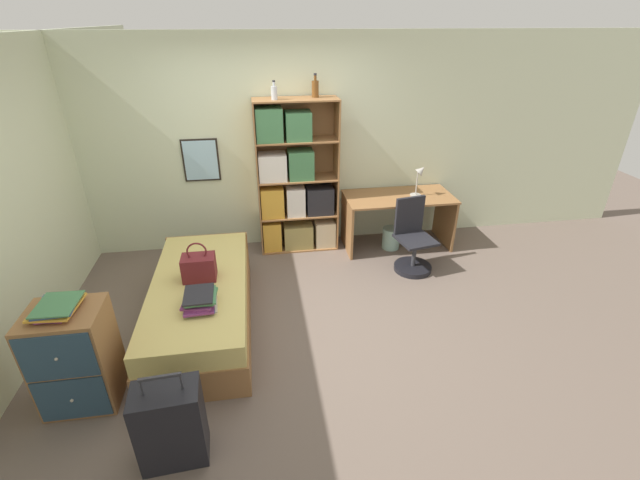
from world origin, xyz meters
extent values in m
plane|color=#66564C|center=(0.00, 0.00, 0.00)|extent=(14.00, 14.00, 0.00)
cube|color=beige|center=(0.00, 1.72, 1.30)|extent=(10.00, 0.06, 2.60)
cube|color=black|center=(-0.81, 1.68, 1.18)|extent=(0.43, 0.02, 0.52)
cube|color=#99C1D6|center=(-0.81, 1.66, 1.18)|extent=(0.39, 0.01, 0.48)
cube|color=olive|center=(-0.77, 0.00, 0.15)|extent=(0.90, 1.99, 0.30)
cube|color=tan|center=(-0.77, 0.00, 0.40)|extent=(0.87, 1.96, 0.20)
cube|color=olive|center=(-0.77, 0.98, 0.25)|extent=(0.90, 0.04, 0.51)
cube|color=maroon|center=(-0.75, 0.06, 0.62)|extent=(0.31, 0.20, 0.24)
torus|color=maroon|center=(-0.75, 0.06, 0.80)|extent=(0.18, 0.02, 0.18)
cube|color=beige|center=(-0.71, -0.39, 0.52)|extent=(0.30, 0.31, 0.02)
cube|color=#334C84|center=(-0.72, -0.39, 0.53)|extent=(0.28, 0.37, 0.01)
cube|color=#7A336B|center=(-0.71, -0.41, 0.54)|extent=(0.27, 0.36, 0.01)
cube|color=#7A336B|center=(-0.70, -0.41, 0.55)|extent=(0.24, 0.32, 0.01)
cube|color=#7A336B|center=(-0.72, -0.41, 0.57)|extent=(0.29, 0.30, 0.02)
cube|color=#427A4C|center=(-0.70, -0.38, 0.59)|extent=(0.27, 0.28, 0.02)
cube|color=#427A4C|center=(-0.70, -0.40, 0.61)|extent=(0.27, 0.29, 0.02)
cube|color=#232328|center=(-0.71, -0.39, 0.62)|extent=(0.25, 0.31, 0.02)
cube|color=black|center=(-0.83, -1.44, 0.31)|extent=(0.45, 0.30, 0.62)
cylinder|color=#2D2D33|center=(-0.95, -1.45, 0.68)|extent=(0.01, 0.01, 0.12)
cylinder|color=#2D2D33|center=(-0.72, -1.43, 0.68)|extent=(0.01, 0.01, 0.12)
cube|color=#2D2D33|center=(-0.83, -1.44, 0.74)|extent=(0.26, 0.04, 0.02)
cube|color=olive|center=(-1.61, -0.80, 0.42)|extent=(0.53, 0.44, 0.84)
cube|color=#284256|center=(-1.61, -1.02, 0.22)|extent=(0.49, 0.01, 0.38)
sphere|color=#B2A893|center=(-1.61, -1.04, 0.22)|extent=(0.02, 0.02, 0.02)
cube|color=#284256|center=(-1.61, -1.02, 0.62)|extent=(0.49, 0.01, 0.38)
sphere|color=#B2A893|center=(-1.61, -1.04, 0.62)|extent=(0.02, 0.02, 0.02)
cube|color=#7A336B|center=(-1.64, -0.77, 0.85)|extent=(0.25, 0.33, 0.02)
cube|color=#7A336B|center=(-1.64, -0.79, 0.86)|extent=(0.24, 0.31, 0.01)
cube|color=gold|center=(-1.63, -0.79, 0.88)|extent=(0.32, 0.36, 0.02)
cube|color=#334C84|center=(-1.62, -0.78, 0.90)|extent=(0.27, 0.32, 0.02)
cube|color=#427A4C|center=(-1.62, -0.79, 0.91)|extent=(0.28, 0.32, 0.01)
cube|color=olive|center=(-0.14, 1.49, 0.95)|extent=(0.02, 0.36, 1.90)
cube|color=olive|center=(0.83, 1.49, 0.95)|extent=(0.02, 0.36, 1.90)
cube|color=olive|center=(0.34, 1.66, 0.95)|extent=(0.99, 0.01, 1.90)
cube|color=olive|center=(0.34, 1.49, 0.01)|extent=(0.95, 0.36, 0.02)
cube|color=olive|center=(0.34, 1.49, 0.47)|extent=(0.95, 0.36, 0.02)
cube|color=olive|center=(0.34, 1.49, 0.95)|extent=(0.95, 0.36, 0.02)
cube|color=olive|center=(0.34, 1.49, 1.42)|extent=(0.95, 0.36, 0.02)
cube|color=olive|center=(0.34, 1.49, 1.89)|extent=(0.95, 0.36, 0.02)
cube|color=gold|center=(-0.01, 1.47, 0.21)|extent=(0.23, 0.27, 0.38)
cube|color=#99894C|center=(0.33, 1.47, 0.18)|extent=(0.37, 0.27, 0.32)
cube|color=beige|center=(0.68, 1.47, 0.19)|extent=(0.25, 0.27, 0.34)
cube|color=gold|center=(0.01, 1.47, 0.67)|extent=(0.28, 0.27, 0.38)
cube|color=silver|center=(0.30, 1.47, 0.67)|extent=(0.23, 0.27, 0.37)
cube|color=#232328|center=(0.61, 1.47, 0.66)|extent=(0.33, 0.27, 0.35)
cube|color=silver|center=(0.04, 1.47, 1.12)|extent=(0.33, 0.27, 0.32)
cube|color=#427A4C|center=(0.38, 1.47, 1.13)|extent=(0.30, 0.27, 0.35)
cube|color=#427A4C|center=(0.03, 1.47, 1.62)|extent=(0.31, 0.27, 0.38)
cube|color=#427A4C|center=(0.36, 1.47, 1.60)|extent=(0.30, 0.27, 0.33)
cylinder|color=#B7BCC1|center=(0.10, 1.44, 1.97)|extent=(0.07, 0.07, 0.14)
cylinder|color=#B7BCC1|center=(0.10, 1.44, 2.06)|extent=(0.03, 0.03, 0.05)
cylinder|color=#232328|center=(0.10, 1.44, 2.10)|extent=(0.03, 0.03, 0.02)
cylinder|color=brown|center=(0.57, 1.53, 1.99)|extent=(0.08, 0.08, 0.18)
cylinder|color=brown|center=(0.57, 1.53, 2.11)|extent=(0.03, 0.03, 0.06)
cylinder|color=#232328|center=(0.57, 1.53, 2.15)|extent=(0.04, 0.04, 0.02)
cube|color=olive|center=(1.61, 1.33, 0.69)|extent=(1.37, 0.67, 0.02)
cube|color=olive|center=(0.95, 1.33, 0.34)|extent=(0.03, 0.63, 0.68)
cube|color=olive|center=(2.28, 1.33, 0.34)|extent=(0.03, 0.63, 0.68)
cylinder|color=#ADA89E|center=(1.82, 1.31, 0.71)|extent=(0.14, 0.14, 0.02)
cylinder|color=#ADA89E|center=(1.82, 1.31, 0.87)|extent=(0.02, 0.02, 0.30)
cone|color=#ADA89E|center=(1.86, 1.31, 1.04)|extent=(0.15, 0.12, 0.15)
cylinder|color=black|center=(1.63, 0.68, 0.03)|extent=(0.45, 0.45, 0.06)
cylinder|color=#333338|center=(1.63, 0.68, 0.20)|extent=(0.05, 0.05, 0.39)
cube|color=black|center=(1.63, 0.68, 0.41)|extent=(0.48, 0.48, 0.03)
cube|color=black|center=(1.59, 0.87, 0.65)|extent=(0.37, 0.11, 0.45)
cylinder|color=#99C1B2|center=(1.53, 1.27, 0.14)|extent=(0.23, 0.23, 0.28)
camera|label=1|loc=(-0.15, -3.52, 2.71)|focal=24.00mm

